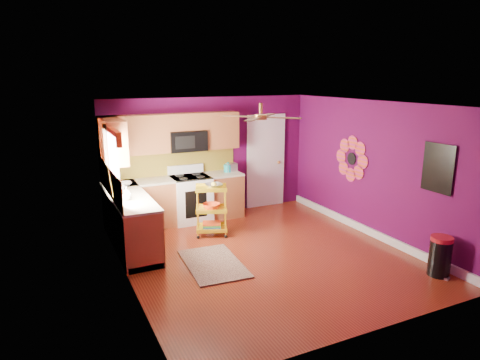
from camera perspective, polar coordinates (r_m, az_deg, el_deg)
ground at (r=7.30m, az=3.33°, el=-9.87°), size 5.00×5.00×0.00m
room_envelope at (r=6.83m, az=3.71°, el=2.83°), size 4.54×5.04×2.52m
lower_cabinets at (r=8.29m, az=-11.00°, el=-4.00°), size 2.81×2.31×0.94m
electric_range at (r=8.81m, az=-6.59°, el=-2.43°), size 0.76×0.66×1.13m
upper_cabinetry at (r=8.35m, az=-11.36°, el=5.73°), size 2.80×2.30×1.26m
left_window at (r=7.08m, az=-16.74°, el=3.52°), size 0.08×1.35×1.08m
panel_door at (r=9.70m, az=3.43°, el=2.41°), size 0.95×0.11×2.15m
right_wall_art at (r=7.91m, az=19.02°, el=2.21°), size 0.04×2.74×1.04m
ceiling_fan at (r=6.90m, az=2.78°, el=8.47°), size 1.01×1.01×0.26m
shag_rug at (r=6.95m, az=-3.59°, el=-11.06°), size 0.93×1.42×0.02m
rolling_cart at (r=7.98m, az=-3.77°, el=-3.75°), size 0.68×0.59×1.03m
trash_can at (r=7.12m, az=25.12°, el=-9.18°), size 0.42×0.42×0.61m
teal_kettle at (r=9.06m, az=-1.61°, el=1.62°), size 0.18×0.18×0.21m
toaster at (r=9.08m, az=-1.15°, el=1.69°), size 0.22×0.15×0.18m
soap_bottle_a at (r=7.35m, az=-14.91°, el=-1.60°), size 0.09×0.09×0.19m
soap_bottle_b at (r=7.86m, az=-15.49°, el=-0.76°), size 0.13×0.13×0.16m
counter_dish at (r=8.22m, az=-15.10°, el=-0.49°), size 0.25×0.25×0.06m
counter_cup at (r=7.23m, az=-14.83°, el=-2.19°), size 0.14×0.14×0.11m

